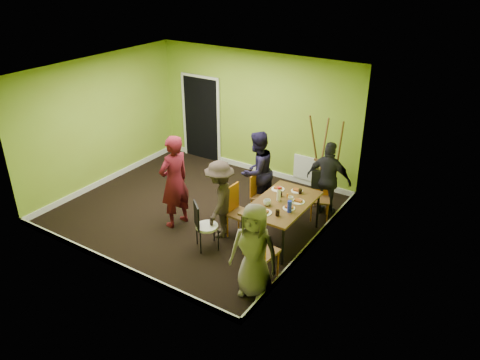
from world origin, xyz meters
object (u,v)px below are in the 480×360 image
(person_left_far, at_px, (257,171))
(orange_bottle, at_px, (287,196))
(chair_front_end, at_px, (259,249))
(dining_table, at_px, (282,205))
(blue_bottle, at_px, (290,206))
(person_back_end, at_px, (329,179))
(person_left_near, at_px, (220,199))
(thermos, at_px, (279,195))
(easel, at_px, (325,160))
(chair_left_far, at_px, (259,193))
(chair_left_near, at_px, (237,208))
(chair_bentwood, at_px, (203,224))
(person_front_end, at_px, (254,251))
(chair_back_end, at_px, (321,185))
(person_standing, at_px, (174,182))

(person_left_far, bearing_deg, orange_bottle, 72.79)
(orange_bottle, bearing_deg, chair_front_end, -79.28)
(dining_table, bearing_deg, blue_bottle, -42.86)
(person_back_end, bearing_deg, blue_bottle, 85.01)
(person_left_near, bearing_deg, person_left_far, 158.64)
(thermos, bearing_deg, easel, 86.35)
(thermos, bearing_deg, chair_front_end, -74.51)
(thermos, xyz_separation_m, orange_bottle, (0.08, 0.19, -0.08))
(chair_left_far, height_order, chair_left_near, chair_left_near)
(blue_bottle, bearing_deg, person_left_near, -169.14)
(chair_left_far, relative_size, thermos, 3.64)
(thermos, relative_size, orange_bottle, 3.21)
(chair_left_near, height_order, person_left_near, person_left_near)
(chair_bentwood, xyz_separation_m, easel, (1.02, 2.75, 0.41))
(chair_bentwood, bearing_deg, thermos, 88.55)
(person_left_near, xyz_separation_m, person_front_end, (1.34, -1.05, 0.02))
(chair_back_end, xyz_separation_m, blue_bottle, (0.04, -1.42, 0.20))
(chair_left_near, bearing_deg, person_left_near, -52.79)
(chair_back_end, distance_m, person_left_far, 1.27)
(dining_table, bearing_deg, person_left_far, 142.44)
(orange_bottle, bearing_deg, person_left_far, 150.58)
(person_front_end, bearing_deg, person_left_far, 109.74)
(person_standing, relative_size, person_front_end, 1.19)
(chair_front_end, bearing_deg, dining_table, 107.25)
(dining_table, relative_size, person_front_end, 1.00)
(dining_table, bearing_deg, thermos, 170.74)
(dining_table, relative_size, person_left_far, 0.92)
(chair_left_far, relative_size, easel, 0.46)
(chair_bentwood, relative_size, person_left_near, 0.61)
(chair_front_end, relative_size, person_left_far, 0.65)
(person_back_end, distance_m, person_front_end, 2.80)
(person_front_end, bearing_deg, thermos, 95.43)
(chair_bentwood, distance_m, easel, 2.96)
(chair_bentwood, relative_size, easel, 0.49)
(dining_table, distance_m, person_front_end, 1.57)
(person_left_far, distance_m, person_back_end, 1.39)
(chair_left_near, bearing_deg, person_standing, -72.00)
(thermos, bearing_deg, chair_back_end, 75.50)
(person_standing, bearing_deg, chair_front_end, 83.43)
(person_left_near, bearing_deg, person_back_end, 123.30)
(chair_front_end, distance_m, person_front_end, 0.33)
(chair_front_end, relative_size, blue_bottle, 5.06)
(person_standing, bearing_deg, easel, 150.36)
(dining_table, relative_size, thermos, 6.46)
(dining_table, bearing_deg, chair_left_far, 145.94)
(chair_back_end, bearing_deg, chair_front_end, 66.91)
(dining_table, distance_m, person_standing, 2.02)
(chair_back_end, height_order, person_standing, person_standing)
(thermos, distance_m, person_back_end, 1.32)
(person_left_far, height_order, person_front_end, person_left_far)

